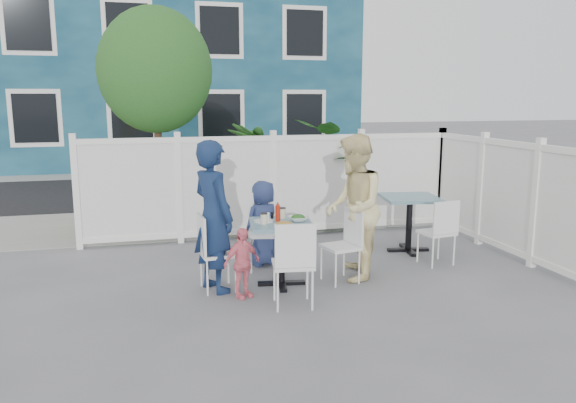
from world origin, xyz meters
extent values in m
plane|color=slate|center=(0.00, 0.00, 0.00)|extent=(80.00, 80.00, 0.00)
cube|color=gray|center=(0.00, 3.80, 0.01)|extent=(24.00, 2.60, 0.01)
cube|color=black|center=(0.00, 7.50, 0.00)|extent=(24.00, 5.00, 0.01)
cube|color=gray|center=(0.00, 10.60, 0.01)|extent=(24.00, 1.60, 0.01)
cube|color=navy|center=(-0.50, 14.00, 3.00)|extent=(11.00, 6.00, 6.00)
cube|color=black|center=(-3.00, 11.02, 1.60)|extent=(1.20, 0.04, 1.40)
cube|color=black|center=(1.00, 11.02, 1.60)|extent=(1.20, 0.04, 1.40)
cube|color=black|center=(-3.00, 11.02, 4.10)|extent=(1.20, 0.04, 1.40)
cube|color=black|center=(1.00, 11.02, 4.10)|extent=(1.20, 0.04, 1.40)
cube|color=white|center=(0.10, 2.40, 0.82)|extent=(5.80, 0.04, 1.40)
cube|color=white|center=(0.10, 2.40, 1.56)|extent=(5.86, 0.08, 0.08)
cube|color=white|center=(0.10, 2.40, 0.06)|extent=(5.86, 0.08, 0.12)
cube|color=white|center=(3.00, 0.60, 0.82)|extent=(0.04, 3.60, 1.40)
cube|color=white|center=(3.00, 0.60, 1.56)|extent=(0.08, 3.66, 0.08)
cube|color=white|center=(3.00, 0.60, 0.06)|extent=(0.08, 3.66, 0.12)
cylinder|color=#382316|center=(-1.60, 3.30, 1.20)|extent=(0.12, 0.12, 2.40)
ellipsoid|color=#1F521D|center=(-1.60, 3.30, 2.60)|extent=(1.80, 1.62, 1.98)
cube|color=orange|center=(-2.35, 4.00, 0.64)|extent=(0.71, 0.53, 1.28)
imported|color=#1F521D|center=(-0.04, 3.10, 0.88)|extent=(1.38, 1.38, 1.76)
imported|color=#1F521D|center=(1.24, 3.00, 0.91)|extent=(1.97, 2.08, 1.82)
cube|color=teal|center=(-0.34, 0.12, 0.73)|extent=(0.81, 0.81, 0.04)
cylinder|color=black|center=(-0.34, 0.12, 0.37)|extent=(0.08, 0.08, 0.69)
cube|color=black|center=(-0.34, 0.12, 0.02)|extent=(0.57, 0.16, 0.04)
cube|color=black|center=(-0.34, 0.12, 0.02)|extent=(0.16, 0.57, 0.04)
cube|color=teal|center=(1.78, 1.08, 0.78)|extent=(0.87, 0.87, 0.04)
cylinder|color=black|center=(1.78, 1.08, 0.39)|extent=(0.09, 0.09, 0.74)
cube|color=black|center=(1.78, 1.08, 0.02)|extent=(0.60, 0.18, 0.04)
cube|color=black|center=(1.78, 1.08, 0.02)|extent=(0.18, 0.60, 0.04)
cube|color=white|center=(-1.08, 0.15, 0.43)|extent=(0.42, 0.43, 0.04)
cube|color=white|center=(-1.26, 0.14, 0.67)|extent=(0.07, 0.40, 0.43)
cylinder|color=white|center=(-0.93, 0.34, 0.21)|extent=(0.02, 0.02, 0.43)
cylinder|color=white|center=(-0.90, 0.00, 0.21)|extent=(0.02, 0.02, 0.43)
cylinder|color=white|center=(-1.25, 0.31, 0.21)|extent=(0.02, 0.02, 0.43)
cylinder|color=white|center=(-1.22, -0.03, 0.21)|extent=(0.02, 0.02, 0.43)
cube|color=white|center=(0.37, 0.07, 0.43)|extent=(0.45, 0.47, 0.04)
cube|color=white|center=(0.55, 0.11, 0.66)|extent=(0.11, 0.40, 0.43)
cylinder|color=white|center=(0.25, -0.13, 0.21)|extent=(0.02, 0.02, 0.43)
cylinder|color=white|center=(0.18, 0.20, 0.21)|extent=(0.02, 0.02, 0.43)
cylinder|color=white|center=(0.57, -0.07, 0.21)|extent=(0.02, 0.02, 0.43)
cylinder|color=white|center=(0.50, 0.27, 0.21)|extent=(0.02, 0.02, 0.43)
cube|color=white|center=(-0.38, 0.78, 0.47)|extent=(0.51, 0.50, 0.04)
cube|color=white|center=(-0.34, 0.98, 0.73)|extent=(0.44, 0.12, 0.47)
cylinder|color=white|center=(-0.23, 0.57, 0.24)|extent=(0.03, 0.03, 0.47)
cylinder|color=white|center=(-0.60, 0.64, 0.24)|extent=(0.03, 0.03, 0.47)
cylinder|color=white|center=(-0.16, 0.92, 0.24)|extent=(0.03, 0.03, 0.47)
cylinder|color=white|center=(-0.53, 0.99, 0.24)|extent=(0.03, 0.03, 0.47)
cube|color=white|center=(-0.38, -0.55, 0.45)|extent=(0.47, 0.45, 0.04)
cube|color=white|center=(-0.40, -0.74, 0.70)|extent=(0.42, 0.09, 0.45)
cylinder|color=white|center=(-0.53, -0.36, 0.23)|extent=(0.02, 0.02, 0.45)
cylinder|color=white|center=(-0.17, -0.40, 0.23)|extent=(0.02, 0.02, 0.45)
cylinder|color=white|center=(-0.58, -0.69, 0.23)|extent=(0.02, 0.02, 0.45)
cylinder|color=white|center=(-0.22, -0.74, 0.23)|extent=(0.02, 0.02, 0.45)
cube|color=white|center=(1.85, 0.44, 0.43)|extent=(0.45, 0.43, 0.04)
cube|color=white|center=(1.88, 0.26, 0.66)|extent=(0.40, 0.09, 0.43)
cylinder|color=white|center=(1.66, 0.57, 0.21)|extent=(0.02, 0.02, 0.43)
cylinder|color=white|center=(2.00, 0.62, 0.21)|extent=(0.02, 0.02, 0.43)
cylinder|color=white|center=(1.71, 0.25, 0.21)|extent=(0.02, 0.02, 0.43)
cylinder|color=white|center=(2.04, 0.30, 0.21)|extent=(0.02, 0.02, 0.43)
imported|color=#132549|center=(-1.12, 0.15, 0.86)|extent=(0.64, 0.74, 1.72)
imported|color=#EAC951|center=(0.57, 0.16, 0.88)|extent=(0.91, 1.02, 1.76)
imported|color=navy|center=(-0.36, 0.98, 0.56)|extent=(0.64, 0.53, 1.12)
imported|color=pink|center=(-0.86, -0.17, 0.39)|extent=(0.50, 0.37, 0.79)
cylinder|color=white|center=(-0.35, -0.05, 0.76)|extent=(0.24, 0.24, 0.01)
cylinder|color=white|center=(-0.53, 0.22, 0.76)|extent=(0.23, 0.23, 0.02)
imported|color=white|center=(-0.13, 0.14, 0.78)|extent=(0.22, 0.22, 0.05)
cylinder|color=beige|center=(-0.55, 0.10, 0.81)|extent=(0.08, 0.08, 0.12)
cylinder|color=beige|center=(-0.27, 0.34, 0.81)|extent=(0.08, 0.08, 0.12)
cylinder|color=#A91D0D|center=(-0.36, 0.20, 0.85)|extent=(0.06, 0.06, 0.18)
cylinder|color=white|center=(-0.43, 0.37, 0.79)|extent=(0.03, 0.03, 0.07)
cylinder|color=black|center=(-0.39, 0.36, 0.79)|extent=(0.03, 0.03, 0.08)
camera|label=1|loc=(-1.85, -6.03, 2.19)|focal=35.00mm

